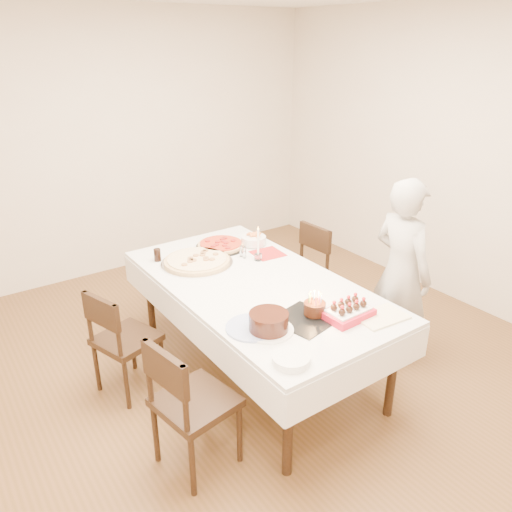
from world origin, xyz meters
TOP-DOWN VIEW (x-y plane):
  - floor at (0.00, 0.00)m, footprint 5.00×5.00m
  - wall_back at (0.00, 2.50)m, footprint 4.50×0.04m
  - wall_right at (2.25, 0.00)m, footprint 0.04×5.00m
  - dining_table at (-0.03, 0.06)m, footprint 1.26×2.20m
  - chair_right_savory at (0.73, 0.48)m, footprint 0.47×0.47m
  - chair_left_savory at (-0.91, 0.41)m, footprint 0.53×0.53m
  - chair_left_dessert at (-0.85, -0.49)m, footprint 0.52×0.52m
  - person at (0.98, -0.41)m, footprint 0.39×0.56m
  - pizza_white at (-0.22, 0.60)m, footprint 0.67×0.67m
  - pizza_pepperoni at (0.11, 0.78)m, footprint 0.44×0.44m
  - red_placemat at (0.35, 0.44)m, footprint 0.26×0.26m
  - pasta_bowl at (0.37, 0.67)m, footprint 0.24×0.24m
  - taper_candle at (0.21, 0.38)m, footprint 0.07×0.07m
  - shaker_pair at (0.15, 0.48)m, footprint 0.10×0.10m
  - cola_glass at (-0.45, 0.83)m, footprint 0.07×0.07m
  - layer_cake at (-0.34, -0.51)m, footprint 0.40×0.40m
  - cake_board at (-0.09, -0.54)m, footprint 0.40×0.40m
  - birthday_cake at (0.00, -0.53)m, footprint 0.15×0.15m
  - strawberry_box at (0.16, -0.67)m, footprint 0.31×0.21m
  - box_lid at (0.33, -0.80)m, footprint 0.34×0.24m
  - plate_stack at (-0.44, -0.84)m, footprint 0.22×0.22m
  - china_plate at (-0.41, -0.43)m, footprint 0.35×0.35m

SIDE VIEW (x-z plane):
  - floor at x=0.00m, z-range 0.00..0.00m
  - dining_table at x=-0.03m, z-range 0.00..0.75m
  - chair_left_savory at x=-0.91m, z-range 0.00..0.83m
  - chair_right_savory at x=0.73m, z-range 0.00..0.86m
  - chair_left_dessert at x=-0.85m, z-range 0.00..0.88m
  - person at x=0.98m, z-range 0.00..1.47m
  - red_placemat at x=0.35m, z-range 0.75..0.75m
  - cake_board at x=-0.09m, z-range 0.74..0.76m
  - box_lid at x=0.33m, z-range 0.74..0.76m
  - china_plate at x=-0.41m, z-range 0.75..0.76m
  - pizza_white at x=-0.22m, z-range 0.75..0.79m
  - pizza_pepperoni at x=0.11m, z-range 0.75..0.79m
  - plate_stack at x=-0.44m, z-range 0.75..0.79m
  - strawberry_box at x=0.16m, z-range 0.75..0.83m
  - pasta_bowl at x=0.37m, z-range 0.76..0.83m
  - shaker_pair at x=0.15m, z-range 0.75..0.84m
  - cola_glass at x=-0.45m, z-range 0.75..0.85m
  - layer_cake at x=-0.34m, z-range 0.75..0.87m
  - birthday_cake at x=0.00m, z-range 0.76..0.91m
  - taper_candle at x=0.21m, z-range 0.75..1.04m
  - wall_back at x=0.00m, z-range 0.00..2.70m
  - wall_right at x=2.25m, z-range 0.00..2.70m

